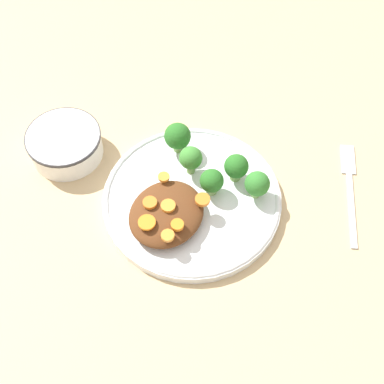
{
  "coord_description": "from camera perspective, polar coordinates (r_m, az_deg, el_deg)",
  "views": [
    {
      "loc": [
        -0.4,
        -0.25,
        0.74
      ],
      "look_at": [
        0.0,
        0.0,
        0.03
      ],
      "focal_mm": 50.0,
      "sensor_mm": 36.0,
      "label": 1
    }
  ],
  "objects": [
    {
      "name": "carrot_slice_3",
      "position": [
        0.82,
        -4.51,
        -1.15
      ],
      "size": [
        0.02,
        0.02,
        0.01
      ],
      "primitive_type": "cylinder",
      "color": "orange",
      "rests_on": "stew_mound"
    },
    {
      "name": "carrot_slice_2",
      "position": [
        0.84,
        -3.03,
        1.62
      ],
      "size": [
        0.02,
        0.02,
        0.0
      ],
      "primitive_type": "cylinder",
      "color": "orange",
      "rests_on": "stew_mound"
    },
    {
      "name": "broccoli_floret_0",
      "position": [
        0.86,
        -0.13,
        3.59
      ],
      "size": [
        0.04,
        0.04,
        0.06
      ],
      "color": "#759E51",
      "rests_on": "plate"
    },
    {
      "name": "carrot_slice_6",
      "position": [
        0.8,
        -4.84,
        -3.26
      ],
      "size": [
        0.03,
        0.03,
        0.0
      ],
      "primitive_type": "cylinder",
      "color": "orange",
      "rests_on": "stew_mound"
    },
    {
      "name": "broccoli_floret_2",
      "position": [
        0.85,
        6.97,
        0.83
      ],
      "size": [
        0.04,
        0.04,
        0.05
      ],
      "color": "#7FA85B",
      "rests_on": "plate"
    },
    {
      "name": "fork",
      "position": [
        0.93,
        16.49,
        0.94
      ],
      "size": [
        0.19,
        0.1,
        0.01
      ],
      "rotation": [
        0.0,
        0.0,
        6.74
      ],
      "color": "#BABABA",
      "rests_on": "ground_plane"
    },
    {
      "name": "carrot_slice_1",
      "position": [
        0.79,
        -2.61,
        -4.67
      ],
      "size": [
        0.02,
        0.02,
        0.01
      ],
      "primitive_type": "cylinder",
      "color": "orange",
      "rests_on": "stew_mound"
    },
    {
      "name": "broccoli_floret_3",
      "position": [
        0.86,
        4.74,
        2.68
      ],
      "size": [
        0.04,
        0.04,
        0.05
      ],
      "color": "#759E51",
      "rests_on": "plate"
    },
    {
      "name": "plate",
      "position": [
        0.87,
        0.0,
        -0.75
      ],
      "size": [
        0.29,
        0.29,
        0.02
      ],
      "color": "white",
      "rests_on": "ground_plane"
    },
    {
      "name": "broccoli_floret_1",
      "position": [
        0.85,
        2.12,
        1.13
      ],
      "size": [
        0.04,
        0.04,
        0.05
      ],
      "color": "#7FA85B",
      "rests_on": "plate"
    },
    {
      "name": "stew_mound",
      "position": [
        0.83,
        -2.75,
        -2.31
      ],
      "size": [
        0.13,
        0.11,
        0.03
      ],
      "primitive_type": "ellipsoid",
      "color": "#5B3319",
      "rests_on": "plate"
    },
    {
      "name": "carrot_slice_4",
      "position": [
        0.82,
        1.13,
        -0.82
      ],
      "size": [
        0.02,
        0.02,
        0.01
      ],
      "primitive_type": "cylinder",
      "color": "orange",
      "rests_on": "stew_mound"
    },
    {
      "name": "carrot_slice_0",
      "position": [
        0.81,
        -2.56,
        -1.49
      ],
      "size": [
        0.02,
        0.02,
        0.01
      ],
      "primitive_type": "cylinder",
      "color": "orange",
      "rests_on": "stew_mound"
    },
    {
      "name": "carrot_slice_5",
      "position": [
        0.79,
        -1.57,
        -3.53
      ],
      "size": [
        0.02,
        0.02,
        0.01
      ],
      "primitive_type": "cylinder",
      "color": "orange",
      "rests_on": "stew_mound"
    },
    {
      "name": "broccoli_floret_4",
      "position": [
        0.89,
        -1.55,
        5.93
      ],
      "size": [
        0.04,
        0.04,
        0.06
      ],
      "color": "#7FA85B",
      "rests_on": "plate"
    },
    {
      "name": "ground_plane",
      "position": [
        0.88,
        0.0,
        -1.13
      ],
      "size": [
        4.0,
        4.0,
        0.0
      ],
      "primitive_type": "plane",
      "color": "tan"
    },
    {
      "name": "dip_bowl",
      "position": [
        0.94,
        -13.41,
        5.08
      ],
      "size": [
        0.13,
        0.13,
        0.05
      ],
      "color": "white",
      "rests_on": "ground_plane"
    }
  ]
}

